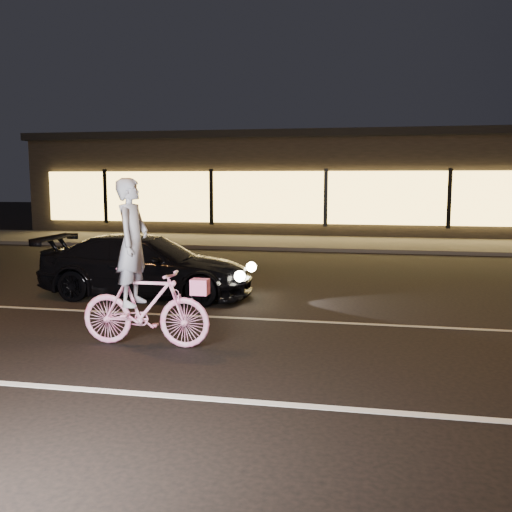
# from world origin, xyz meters

# --- Properties ---
(ground) EXTENTS (90.00, 90.00, 0.00)m
(ground) POSITION_xyz_m (0.00, 0.00, 0.00)
(ground) COLOR black
(ground) RESTS_ON ground
(lane_stripe_near) EXTENTS (60.00, 0.12, 0.01)m
(lane_stripe_near) POSITION_xyz_m (0.00, -1.50, 0.00)
(lane_stripe_near) COLOR silver
(lane_stripe_near) RESTS_ON ground
(lane_stripe_far) EXTENTS (60.00, 0.10, 0.01)m
(lane_stripe_far) POSITION_xyz_m (0.00, 2.00, 0.00)
(lane_stripe_far) COLOR gray
(lane_stripe_far) RESTS_ON ground
(sidewalk) EXTENTS (30.00, 4.00, 0.12)m
(sidewalk) POSITION_xyz_m (0.00, 13.00, 0.06)
(sidewalk) COLOR #383533
(sidewalk) RESTS_ON ground
(storefront) EXTENTS (25.40, 8.42, 4.20)m
(storefront) POSITION_xyz_m (0.00, 18.97, 2.15)
(storefront) COLOR black
(storefront) RESTS_ON ground
(cyclist) EXTENTS (1.84, 0.63, 2.32)m
(cyclist) POSITION_xyz_m (-1.46, 0.20, 0.83)
(cyclist) COLOR #FA3496
(cyclist) RESTS_ON ground
(sedan) EXTENTS (4.20, 1.75, 1.21)m
(sedan) POSITION_xyz_m (-2.68, 3.42, 0.61)
(sedan) COLOR black
(sedan) RESTS_ON ground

